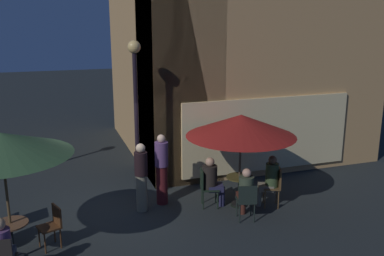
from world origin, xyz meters
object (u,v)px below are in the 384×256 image
(cafe_chair_2, at_px, (275,183))
(patron_seated_0, at_px, (212,179))
(patron_standing_5, at_px, (162,169))
(patron_seated_1, at_px, (246,190))
(cafe_table_0, at_px, (239,186))
(patio_umbrella_0, at_px, (241,126))
(street_lamp_near_corner, at_px, (136,95))
(cafe_chair_1, at_px, (247,199))
(patron_standing_6, at_px, (141,177))
(patio_umbrella_1, at_px, (1,145))
(cafe_table_1, at_px, (11,235))
(cafe_chair_0, at_px, (206,185))
(patron_seated_3, at_px, (2,245))
(cafe_chair_4, at_px, (53,223))
(patron_seated_2, at_px, (269,178))

(cafe_chair_2, height_order, patron_seated_0, patron_seated_0)
(patron_standing_5, bearing_deg, patron_seated_1, -179.16)
(cafe_table_0, distance_m, patio_umbrella_0, 1.51)
(street_lamp_near_corner, bearing_deg, cafe_chair_1, -42.21)
(street_lamp_near_corner, height_order, patron_standing_6, street_lamp_near_corner)
(patio_umbrella_1, distance_m, patron_seated_0, 4.79)
(cafe_table_0, height_order, patron_seated_0, patron_seated_0)
(cafe_table_0, height_order, cafe_table_1, cafe_table_1)
(cafe_chair_0, bearing_deg, patron_standing_6, -176.37)
(patron_seated_0, xyz_separation_m, patron_seated_3, (-4.50, -1.76, -0.01))
(street_lamp_near_corner, height_order, patron_seated_1, street_lamp_near_corner)
(patio_umbrella_1, relative_size, cafe_chair_4, 2.94)
(cafe_chair_2, distance_m, patron_standing_6, 3.21)
(street_lamp_near_corner, height_order, cafe_table_0, street_lamp_near_corner)
(patio_umbrella_0, height_order, patron_seated_0, patio_umbrella_0)
(street_lamp_near_corner, height_order, patron_seated_2, street_lamp_near_corner)
(patron_seated_0, bearing_deg, cafe_chair_0, 180.00)
(street_lamp_near_corner, relative_size, patio_umbrella_1, 1.59)
(patron_seated_1, distance_m, patron_seated_3, 5.06)
(patron_seated_3, bearing_deg, cafe_table_0, -65.71)
(street_lamp_near_corner, bearing_deg, cafe_chair_2, -23.86)
(cafe_table_1, xyz_separation_m, cafe_chair_0, (4.27, 1.08, 0.05))
(patio_umbrella_1, height_order, patron_standing_6, patio_umbrella_1)
(cafe_chair_1, distance_m, cafe_chair_4, 4.12)
(patio_umbrella_1, height_order, patron_standing_5, patio_umbrella_1)
(cafe_chair_2, xyz_separation_m, patron_seated_2, (-0.14, 0.05, 0.13))
(cafe_chair_1, height_order, patron_standing_5, patron_standing_5)
(patron_seated_0, relative_size, patron_standing_5, 0.71)
(patron_seated_3, height_order, patron_standing_5, patron_standing_5)
(patron_seated_0, relative_size, patron_seated_2, 0.97)
(cafe_table_0, relative_size, cafe_chair_0, 0.79)
(patron_seated_2, distance_m, patron_standing_5, 2.60)
(patio_umbrella_0, relative_size, patron_standing_5, 1.47)
(patron_standing_5, bearing_deg, patron_standing_6, 65.38)
(patio_umbrella_0, distance_m, patron_seated_2, 1.48)
(cafe_table_1, xyz_separation_m, cafe_chair_4, (0.74, 0.28, -0.01))
(patio_umbrella_0, distance_m, patron_seated_1, 1.50)
(patron_seated_2, bearing_deg, cafe_table_1, 27.45)
(patron_seated_1, xyz_separation_m, patron_seated_3, (-4.98, -0.90, 0.01))
(cafe_table_1, bearing_deg, cafe_chair_1, 0.57)
(cafe_chair_1, height_order, cafe_chair_2, cafe_chair_2)
(patio_umbrella_1, xyz_separation_m, patron_standing_6, (2.76, 1.36, -1.43))
(patron_seated_0, bearing_deg, cafe_chair_4, -153.96)
(cafe_chair_0, xyz_separation_m, patron_seated_1, (0.62, -0.89, 0.13))
(cafe_table_0, relative_size, cafe_table_1, 0.98)
(patio_umbrella_1, bearing_deg, patron_seated_0, 13.26)
(street_lamp_near_corner, distance_m, cafe_chair_1, 3.51)
(patio_umbrella_1, relative_size, cafe_chair_1, 2.83)
(cafe_table_0, relative_size, patron_seated_2, 0.58)
(patron_standing_5, xyz_separation_m, patron_standing_6, (-0.55, -0.23, -0.05))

